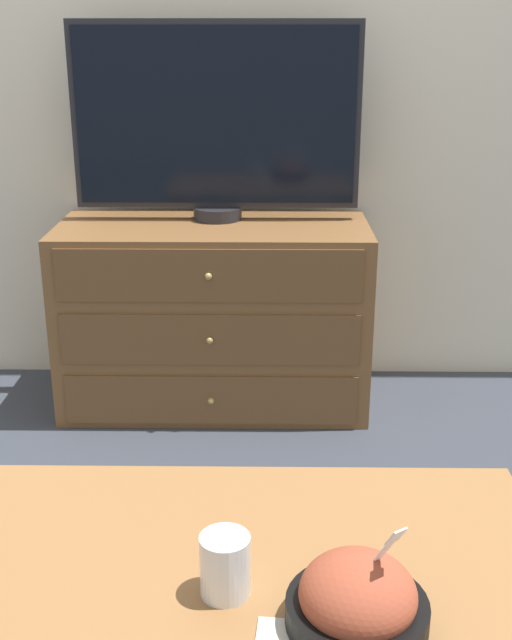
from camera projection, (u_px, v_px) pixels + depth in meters
ground_plane at (216, 370)px, 3.31m from camera, size 12.00×12.00×0.00m
wall_back at (210, 37)px, 2.89m from camera, size 12.00×0.05×2.60m
dresser at (214, 316)px, 2.94m from camera, size 1.11×0.50×0.68m
tv at (216, 120)px, 2.79m from camera, size 1.01×0.17×0.68m
coffee_table at (248, 597)px, 1.35m from camera, size 1.04×0.64×0.49m
takeout_bowl at (357, 601)px, 1.18m from camera, size 0.21×0.21×0.19m
drink_cup at (225, 569)px, 1.25m from camera, size 0.08×0.08×0.10m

